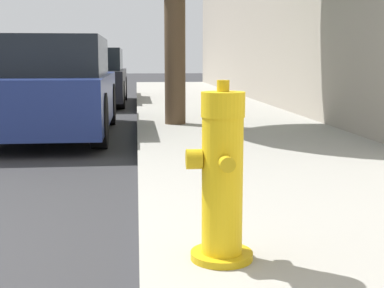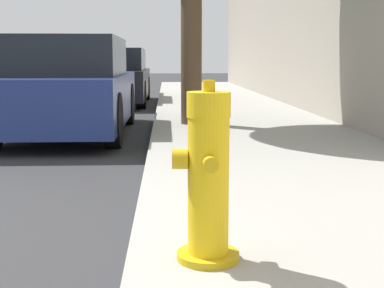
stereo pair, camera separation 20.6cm
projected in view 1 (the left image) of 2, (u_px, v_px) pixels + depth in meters
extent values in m
cube|color=#99968E|center=(382.00, 240.00, 3.11)|extent=(2.82, 40.00, 0.15)
cylinder|color=#C39C11|center=(222.00, 255.00, 2.61)|extent=(0.31, 0.31, 0.04)
cylinder|color=yellow|center=(222.00, 186.00, 2.56)|extent=(0.20, 0.20, 0.66)
cylinder|color=yellow|center=(223.00, 104.00, 2.50)|extent=(0.21, 0.21, 0.12)
cylinder|color=#C39C11|center=(223.00, 86.00, 2.48)|extent=(0.06, 0.06, 0.05)
cylinder|color=#C39C11|center=(227.00, 164.00, 2.41)|extent=(0.07, 0.06, 0.07)
cylinder|color=#C39C11|center=(218.00, 154.00, 2.67)|extent=(0.07, 0.06, 0.07)
cylinder|color=#C39C11|center=(194.00, 159.00, 2.52)|extent=(0.07, 0.10, 0.10)
cube|color=navy|center=(52.00, 99.00, 7.84)|extent=(1.70, 4.04, 0.70)
cube|color=black|center=(48.00, 56.00, 7.59)|extent=(1.56, 2.22, 0.54)
cylinder|color=black|center=(17.00, 105.00, 9.03)|extent=(0.20, 0.71, 0.71)
cylinder|color=black|center=(109.00, 104.00, 9.18)|extent=(0.20, 0.71, 0.71)
cylinder|color=black|center=(99.00, 121.00, 6.72)|extent=(0.20, 0.71, 0.71)
cube|color=black|center=(89.00, 84.00, 13.30)|extent=(1.79, 4.34, 0.68)
cube|color=black|center=(87.00, 59.00, 13.04)|extent=(1.65, 2.38, 0.52)
cylinder|color=black|center=(63.00, 89.00, 14.57)|extent=(0.20, 0.64, 0.64)
cylinder|color=black|center=(123.00, 88.00, 14.74)|extent=(0.20, 0.64, 0.64)
cylinder|color=black|center=(47.00, 95.00, 11.93)|extent=(0.20, 0.64, 0.64)
cylinder|color=black|center=(120.00, 95.00, 12.10)|extent=(0.20, 0.64, 0.64)
cylinder|color=brown|center=(175.00, 17.00, 7.84)|extent=(0.31, 0.31, 3.15)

